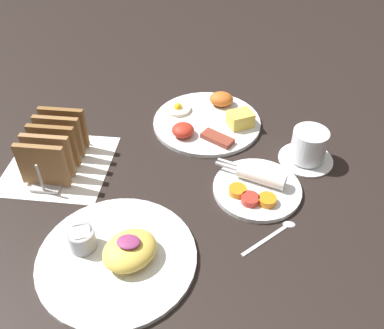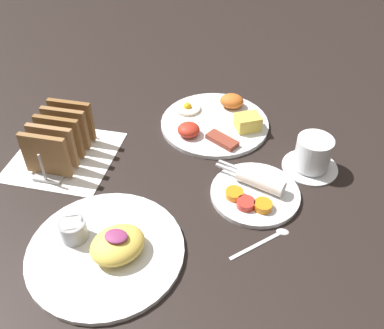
# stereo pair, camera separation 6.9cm
# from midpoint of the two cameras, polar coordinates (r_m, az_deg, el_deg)

# --- Properties ---
(ground_plane) EXTENTS (3.00, 3.00, 0.00)m
(ground_plane) POSITION_cam_midpoint_polar(r_m,az_deg,el_deg) (0.91, -6.11, -1.81)
(ground_plane) COLOR black
(napkin_flat) EXTENTS (0.22, 0.22, 0.00)m
(napkin_flat) POSITION_cam_midpoint_polar(r_m,az_deg,el_deg) (0.99, -19.21, -0.11)
(napkin_flat) COLOR white
(napkin_flat) RESTS_ON ground_plane
(plate_breakfast) EXTENTS (0.26, 0.26, 0.05)m
(plate_breakfast) POSITION_cam_midpoint_polar(r_m,az_deg,el_deg) (1.05, 0.34, 5.88)
(plate_breakfast) COLOR white
(plate_breakfast) RESTS_ON ground_plane
(plate_condiments) EXTENTS (0.18, 0.18, 0.04)m
(plate_condiments) POSITION_cam_midpoint_polar(r_m,az_deg,el_deg) (0.88, 6.46, -3.03)
(plate_condiments) COLOR white
(plate_condiments) RESTS_ON ground_plane
(plate_foreground) EXTENTS (0.28, 0.28, 0.06)m
(plate_foreground) POSITION_cam_midpoint_polar(r_m,az_deg,el_deg) (0.77, -12.51, -11.69)
(plate_foreground) COLOR white
(plate_foreground) RESTS_ON ground_plane
(toast_rack) EXTENTS (0.10, 0.18, 0.10)m
(toast_rack) POSITION_cam_midpoint_polar(r_m,az_deg,el_deg) (0.96, -19.86, 2.14)
(toast_rack) COLOR #B7B7BC
(toast_rack) RESTS_ON ground_plane
(coffee_cup) EXTENTS (0.12, 0.12, 0.08)m
(coffee_cup) POSITION_cam_midpoint_polar(r_m,az_deg,el_deg) (0.95, 13.25, 2.17)
(coffee_cup) COLOR white
(coffee_cup) RESTS_ON ground_plane
(teaspoon) EXTENTS (0.10, 0.09, 0.01)m
(teaspoon) POSITION_cam_midpoint_polar(r_m,az_deg,el_deg) (0.81, 8.90, -8.89)
(teaspoon) COLOR silver
(teaspoon) RESTS_ON ground_plane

